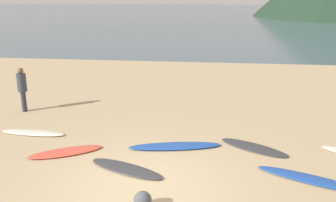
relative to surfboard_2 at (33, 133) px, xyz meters
The scene contains 10 objects.
ground_plane 8.26m from the surfboard_2, 62.79° to the left, with size 120.00×120.00×0.20m, color tan.
ocean_water 62.28m from the surfboard_2, 86.52° to the left, with size 140.00×100.00×0.01m, color #475B6B.
surfboard_2 is the anchor object (origin of this frame).
surfboard_3 1.91m from the surfboard_2, 38.33° to the right, with size 1.91×0.56×0.08m, color #D84C38.
surfboard_4 3.80m from the surfboard_2, 30.14° to the right, with size 2.02×0.53×0.07m, color #333338.
surfboard_5 4.33m from the surfboard_2, ahead, with size 2.51×0.52×0.09m, color #1E479E.
surfboard_6 6.43m from the surfboard_2, ahead, with size 1.94×0.57×0.06m, color #333338.
surfboard_7 7.80m from the surfboard_2, 14.28° to the right, with size 2.47×0.46×0.07m, color #1E479E.
person_1 2.56m from the surfboard_2, 122.80° to the left, with size 0.32×0.32×1.57m.
beach_rock_near 5.27m from the surfboard_2, 40.84° to the right, with size 0.36×0.36×0.36m, color #484C51.
Camera 1 is at (1.47, -6.99, 4.08)m, focal length 39.33 mm.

